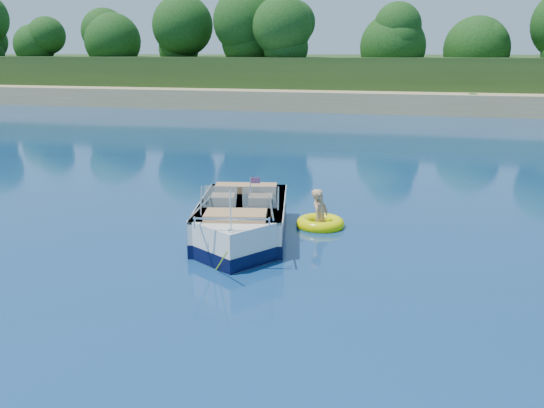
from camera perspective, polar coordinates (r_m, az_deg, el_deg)
name	(u,v)px	position (r m, az deg, el deg)	size (l,w,h in m)	color
ground	(194,277)	(12.55, -7.38, -6.79)	(160.00, 160.00, 0.00)	#0B294E
shoreline	(401,82)	(74.78, 12.02, 11.19)	(170.00, 59.00, 6.00)	#917954
treeline	(386,38)	(52.01, 10.66, 15.12)	(150.00, 7.12, 8.19)	black
motorboat	(241,224)	(14.79, -2.91, -1.88)	(2.93, 5.81, 1.97)	white
tow_tube	(320,224)	(15.91, 4.57, -1.85)	(1.67, 1.67, 0.34)	#E9EC00
boy	(320,228)	(15.86, 4.56, -2.23)	(0.58, 0.38, 1.59)	tan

